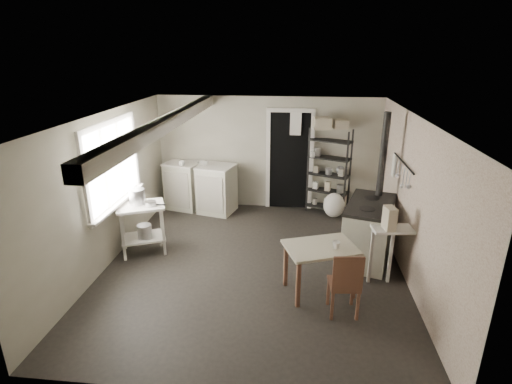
# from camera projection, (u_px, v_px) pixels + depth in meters

# --- Properties ---
(floor) EXTENTS (5.00, 5.00, 0.00)m
(floor) POSITION_uv_depth(u_px,v_px,m) (254.00, 265.00, 6.21)
(floor) COLOR black
(floor) RESTS_ON ground
(ceiling) EXTENTS (5.00, 5.00, 0.00)m
(ceiling) POSITION_uv_depth(u_px,v_px,m) (254.00, 117.00, 5.43)
(ceiling) COLOR silver
(ceiling) RESTS_ON wall_back
(wall_back) EXTENTS (4.50, 0.02, 2.30)m
(wall_back) POSITION_uv_depth(u_px,v_px,m) (268.00, 154.00, 8.16)
(wall_back) COLOR #ACA692
(wall_back) RESTS_ON ground
(wall_front) EXTENTS (4.50, 0.02, 2.30)m
(wall_front) POSITION_uv_depth(u_px,v_px,m) (221.00, 294.00, 3.48)
(wall_front) COLOR #ACA692
(wall_front) RESTS_ON ground
(wall_left) EXTENTS (0.02, 5.00, 2.30)m
(wall_left) POSITION_uv_depth(u_px,v_px,m) (107.00, 190.00, 6.05)
(wall_left) COLOR #ACA692
(wall_left) RESTS_ON ground
(wall_right) EXTENTS (0.02, 5.00, 2.30)m
(wall_right) POSITION_uv_depth(u_px,v_px,m) (413.00, 202.00, 5.59)
(wall_right) COLOR #ACA692
(wall_right) RESTS_ON ground
(window) EXTENTS (0.12, 1.76, 1.28)m
(window) POSITION_uv_depth(u_px,v_px,m) (112.00, 164.00, 6.11)
(window) COLOR silver
(window) RESTS_ON wall_left
(doorway) EXTENTS (0.96, 0.10, 2.08)m
(doorway) POSITION_uv_depth(u_px,v_px,m) (289.00, 162.00, 8.13)
(doorway) COLOR silver
(doorway) RESTS_ON ground
(ceiling_beam) EXTENTS (0.18, 5.00, 0.18)m
(ceiling_beam) POSITION_uv_depth(u_px,v_px,m) (169.00, 122.00, 5.59)
(ceiling_beam) COLOR silver
(ceiling_beam) RESTS_ON ceiling
(wallpaper_panel) EXTENTS (0.01, 5.00, 2.30)m
(wallpaper_panel) POSITION_uv_depth(u_px,v_px,m) (412.00, 202.00, 5.59)
(wallpaper_panel) COLOR beige
(wallpaper_panel) RESTS_ON wall_right
(utensil_rail) EXTENTS (0.06, 1.20, 0.44)m
(utensil_rail) POSITION_uv_depth(u_px,v_px,m) (402.00, 163.00, 6.02)
(utensil_rail) COLOR silver
(utensil_rail) RESTS_ON wall_right
(prep_table) EXTENTS (0.87, 0.76, 0.83)m
(prep_table) POSITION_uv_depth(u_px,v_px,m) (143.00, 229.00, 6.49)
(prep_table) COLOR silver
(prep_table) RESTS_ON ground
(stockpot) EXTENTS (0.32, 0.32, 0.27)m
(stockpot) POSITION_uv_depth(u_px,v_px,m) (137.00, 197.00, 6.36)
(stockpot) COLOR silver
(stockpot) RESTS_ON prep_table
(saucepan) EXTENTS (0.22, 0.22, 0.10)m
(saucepan) POSITION_uv_depth(u_px,v_px,m) (151.00, 204.00, 6.32)
(saucepan) COLOR silver
(saucepan) RESTS_ON prep_table
(bucket) EXTENTS (0.28, 0.28, 0.25)m
(bucket) POSITION_uv_depth(u_px,v_px,m) (145.00, 232.00, 6.43)
(bucket) COLOR silver
(bucket) RESTS_ON prep_table
(base_cabinets) EXTENTS (1.60, 0.98, 0.98)m
(base_cabinets) POSITION_uv_depth(u_px,v_px,m) (201.00, 188.00, 8.22)
(base_cabinets) COLOR beige
(base_cabinets) RESTS_ON ground
(mixing_bowl) EXTENTS (0.32, 0.32, 0.07)m
(mixing_bowl) POSITION_uv_depth(u_px,v_px,m) (203.00, 166.00, 8.00)
(mixing_bowl) COLOR silver
(mixing_bowl) RESTS_ON base_cabinets
(counter_cup) EXTENTS (0.15, 0.15, 0.10)m
(counter_cup) POSITION_uv_depth(u_px,v_px,m) (182.00, 166.00, 7.94)
(counter_cup) COLOR silver
(counter_cup) RESTS_ON base_cabinets
(shelf_rack) EXTENTS (0.88, 0.61, 1.73)m
(shelf_rack) POSITION_uv_depth(u_px,v_px,m) (329.00, 167.00, 7.92)
(shelf_rack) COLOR black
(shelf_rack) RESTS_ON ground
(shelf_jar) EXTENTS (0.10, 0.10, 0.18)m
(shelf_jar) POSITION_uv_depth(u_px,v_px,m) (313.00, 147.00, 7.80)
(shelf_jar) COLOR silver
(shelf_jar) RESTS_ON shelf_rack
(storage_box_a) EXTENTS (0.36, 0.32, 0.22)m
(storage_box_a) POSITION_uv_depth(u_px,v_px,m) (323.00, 114.00, 7.53)
(storage_box_a) COLOR beige
(storage_box_a) RESTS_ON shelf_rack
(storage_box_b) EXTENTS (0.30, 0.28, 0.17)m
(storage_box_b) POSITION_uv_depth(u_px,v_px,m) (341.00, 115.00, 7.57)
(storage_box_b) COLOR beige
(storage_box_b) RESTS_ON shelf_rack
(stove) EXTENTS (0.98, 1.34, 0.94)m
(stove) POSITION_uv_depth(u_px,v_px,m) (368.00, 233.00, 6.28)
(stove) COLOR beige
(stove) RESTS_ON ground
(stovepipe) EXTENTS (0.14, 0.14, 1.49)m
(stovepipe) POSITION_uv_depth(u_px,v_px,m) (383.00, 156.00, 6.23)
(stovepipe) COLOR black
(stovepipe) RESTS_ON stove
(side_ledge) EXTENTS (0.59, 0.36, 0.86)m
(side_ledge) POSITION_uv_depth(u_px,v_px,m) (389.00, 255.00, 5.61)
(side_ledge) COLOR silver
(side_ledge) RESTS_ON ground
(oats_box) EXTENTS (0.17, 0.23, 0.32)m
(oats_box) POSITION_uv_depth(u_px,v_px,m) (390.00, 219.00, 5.38)
(oats_box) COLOR beige
(oats_box) RESTS_ON side_ledge
(work_table) EXTENTS (1.08, 0.92, 0.70)m
(work_table) POSITION_uv_depth(u_px,v_px,m) (319.00, 267.00, 5.41)
(work_table) COLOR beige
(work_table) RESTS_ON ground
(table_cup) EXTENTS (0.12, 0.12, 0.10)m
(table_cup) POSITION_uv_depth(u_px,v_px,m) (336.00, 241.00, 5.20)
(table_cup) COLOR silver
(table_cup) RESTS_ON work_table
(chair) EXTENTS (0.40, 0.42, 0.89)m
(chair) POSITION_uv_depth(u_px,v_px,m) (344.00, 279.00, 4.94)
(chair) COLOR brown
(chair) RESTS_ON ground
(flour_sack) EXTENTS (0.48, 0.42, 0.50)m
(flour_sack) POSITION_uv_depth(u_px,v_px,m) (334.00, 206.00, 7.90)
(flour_sack) COLOR white
(flour_sack) RESTS_ON ground
(floor_crock) EXTENTS (0.13, 0.13, 0.15)m
(floor_crock) POSITION_uv_depth(u_px,v_px,m) (361.00, 271.00, 5.89)
(floor_crock) COLOR silver
(floor_crock) RESTS_ON ground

